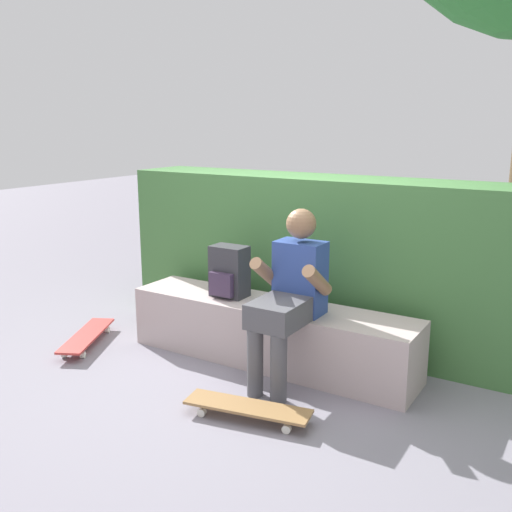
# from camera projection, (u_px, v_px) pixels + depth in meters

# --- Properties ---
(ground_plane) EXTENTS (24.00, 24.00, 0.00)m
(ground_plane) POSITION_uv_depth(u_px,v_px,m) (246.00, 378.00, 4.17)
(ground_plane) COLOR gray
(bench_main) EXTENTS (2.28, 0.49, 0.47)m
(bench_main) POSITION_uv_depth(u_px,v_px,m) (270.00, 333.00, 4.39)
(bench_main) COLOR #B8A4A2
(bench_main) RESTS_ON ground
(person_skater) EXTENTS (0.49, 0.62, 1.22)m
(person_skater) POSITION_uv_depth(u_px,v_px,m) (290.00, 291.00, 3.96)
(person_skater) COLOR #2D4793
(person_skater) RESTS_ON ground
(skateboard_near_person) EXTENTS (0.82, 0.34, 0.09)m
(skateboard_near_person) POSITION_uv_depth(u_px,v_px,m) (248.00, 408.00, 3.57)
(skateboard_near_person) COLOR olive
(skateboard_near_person) RESTS_ON ground
(skateboard_beside_bench) EXTENTS (0.54, 0.81, 0.09)m
(skateboard_beside_bench) POSITION_uv_depth(u_px,v_px,m) (87.00, 336.00, 4.77)
(skateboard_beside_bench) COLOR #BC3833
(skateboard_beside_bench) RESTS_ON ground
(backpack_on_bench) EXTENTS (0.28, 0.23, 0.40)m
(backpack_on_bench) POSITION_uv_depth(u_px,v_px,m) (229.00, 272.00, 4.47)
(backpack_on_bench) COLOR #333338
(backpack_on_bench) RESTS_ON bench_main
(hedge_row) EXTENTS (4.20, 0.60, 1.37)m
(hedge_row) POSITION_uv_depth(u_px,v_px,m) (362.00, 265.00, 4.62)
(hedge_row) COLOR #41723B
(hedge_row) RESTS_ON ground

